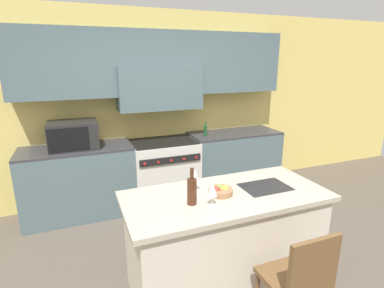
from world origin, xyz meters
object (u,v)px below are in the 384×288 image
(microwave, at_px, (73,135))
(fruit_bowl, at_px, (220,191))
(range_stove, at_px, (164,171))
(oil_bottle_on_counter, at_px, (205,130))
(wine_glass_near, at_px, (212,190))
(wine_bottle, at_px, (192,191))
(island_chair, at_px, (300,279))
(wine_glass_far, at_px, (195,176))

(microwave, xyz_separation_m, fruit_bowl, (1.15, -1.83, -0.18))
(range_stove, xyz_separation_m, oil_bottle_on_counter, (0.64, -0.02, 0.56))
(wine_glass_near, bearing_deg, wine_bottle, 147.37)
(island_chair, bearing_deg, wine_glass_near, 126.06)
(oil_bottle_on_counter, bearing_deg, microwave, 178.78)
(range_stove, relative_size, wine_glass_near, 4.54)
(wine_glass_far, relative_size, fruit_bowl, 0.96)
(microwave, xyz_separation_m, oil_bottle_on_counter, (1.81, -0.04, -0.09))
(wine_bottle, relative_size, wine_glass_far, 1.53)
(wine_glass_far, bearing_deg, island_chair, -63.73)
(wine_bottle, xyz_separation_m, wine_glass_near, (0.14, -0.09, 0.02))
(microwave, bearing_deg, fruit_bowl, -57.90)
(microwave, distance_m, wine_bottle, 2.09)
(island_chair, height_order, wine_bottle, wine_bottle)
(fruit_bowl, bearing_deg, wine_glass_near, -133.36)
(microwave, relative_size, wine_bottle, 1.92)
(wine_glass_far, bearing_deg, wine_bottle, -117.89)
(wine_glass_far, bearing_deg, fruit_bowl, -40.43)
(range_stove, distance_m, oil_bottle_on_counter, 0.85)
(microwave, distance_m, fruit_bowl, 2.17)
(microwave, xyz_separation_m, wine_bottle, (0.86, -1.91, -0.09))
(range_stove, distance_m, wine_bottle, 1.99)
(wine_bottle, bearing_deg, island_chair, -50.02)
(wine_bottle, distance_m, oil_bottle_on_counter, 2.10)
(oil_bottle_on_counter, bearing_deg, wine_glass_near, -112.61)
(island_chair, distance_m, wine_glass_far, 1.12)
(microwave, height_order, island_chair, microwave)
(range_stove, distance_m, wine_glass_far, 1.77)
(wine_bottle, height_order, wine_glass_far, wine_bottle)
(microwave, xyz_separation_m, island_chair, (1.42, -2.58, -0.58))
(wine_bottle, bearing_deg, range_stove, 80.55)
(wine_glass_near, distance_m, wine_glass_far, 0.31)
(microwave, bearing_deg, oil_bottle_on_counter, -1.22)
(range_stove, relative_size, island_chair, 1.01)
(range_stove, bearing_deg, microwave, 179.09)
(wine_glass_near, bearing_deg, oil_bottle_on_counter, 67.39)
(wine_bottle, distance_m, wine_glass_near, 0.17)
(range_stove, height_order, microwave, microwave)
(island_chair, xyz_separation_m, wine_bottle, (-0.56, 0.67, 0.49))
(island_chair, xyz_separation_m, wine_glass_near, (-0.42, 0.58, 0.51))
(wine_bottle, relative_size, wine_glass_near, 1.53)
(wine_glass_far, bearing_deg, oil_bottle_on_counter, 63.09)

